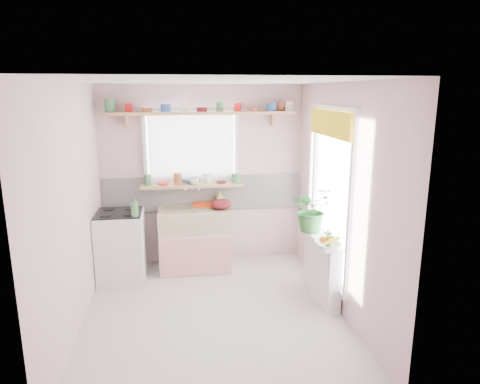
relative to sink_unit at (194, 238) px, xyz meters
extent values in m
plane|color=beige|center=(0.15, -1.29, -0.43)|extent=(3.20, 3.20, 0.00)
plane|color=white|center=(0.15, -1.29, 2.07)|extent=(3.20, 3.20, 0.00)
plane|color=beige|center=(0.15, 0.31, 0.82)|extent=(2.80, 0.00, 2.80)
plane|color=beige|center=(0.15, -2.89, 0.82)|extent=(2.80, 0.00, 2.80)
plane|color=beige|center=(-1.25, -1.29, 0.82)|extent=(0.00, 3.20, 3.20)
plane|color=beige|center=(1.55, -1.29, 0.82)|extent=(0.00, 3.20, 3.20)
cube|color=white|center=(0.15, 0.29, 0.57)|extent=(2.74, 0.03, 0.50)
cube|color=pink|center=(0.15, 0.29, 0.37)|extent=(2.74, 0.02, 0.12)
cube|color=white|center=(0.00, 0.30, 1.22)|extent=(1.20, 0.01, 1.00)
cube|color=white|center=(0.00, 0.24, 1.22)|extent=(1.15, 0.02, 0.95)
cube|color=white|center=(1.54, -1.09, 0.82)|extent=(0.01, 1.10, 1.90)
cube|color=yellow|center=(1.46, -1.09, 1.63)|extent=(0.03, 1.20, 0.28)
cube|color=white|center=(0.00, 0.01, -0.16)|extent=(0.85, 0.55, 0.55)
cube|color=#E94444|center=(0.00, -0.27, -0.16)|extent=(0.95, 0.02, 0.53)
cube|color=beige|center=(0.00, 0.01, 0.27)|extent=(0.95, 0.55, 0.30)
cylinder|color=silver|center=(0.00, 0.26, 0.67)|extent=(0.03, 0.22, 0.03)
cube|color=white|center=(-0.95, -0.24, 0.02)|extent=(0.58, 0.58, 0.90)
cube|color=black|center=(-0.95, -0.24, 0.47)|extent=(0.56, 0.56, 0.02)
cylinder|color=black|center=(-1.09, -0.38, 0.49)|extent=(0.14, 0.14, 0.01)
cylinder|color=black|center=(-0.81, -0.38, 0.49)|extent=(0.14, 0.14, 0.01)
cylinder|color=black|center=(-1.09, -0.10, 0.49)|extent=(0.14, 0.14, 0.01)
cylinder|color=black|center=(-0.81, -0.10, 0.49)|extent=(0.14, 0.14, 0.01)
cube|color=white|center=(1.45, -1.09, -0.06)|extent=(0.15, 0.90, 0.75)
cube|color=white|center=(1.42, -1.09, 0.33)|extent=(0.22, 0.95, 0.03)
cube|color=tan|center=(0.00, 0.19, 0.71)|extent=(1.40, 0.22, 0.04)
cube|color=tan|center=(0.15, 0.18, 1.69)|extent=(2.52, 0.24, 0.04)
cylinder|color=#3F7F4C|center=(-1.03, 0.18, 1.77)|extent=(0.11, 0.11, 0.12)
cylinder|color=red|center=(-0.79, 0.18, 1.77)|extent=(0.11, 0.11, 0.12)
cylinder|color=#A55133|center=(-0.56, 0.18, 1.74)|extent=(0.11, 0.11, 0.06)
cylinder|color=#3359A5|center=(-0.32, 0.18, 1.77)|extent=(0.11, 0.11, 0.12)
cylinder|color=silver|center=(-0.09, 0.18, 1.77)|extent=(0.11, 0.11, 0.12)
cylinder|color=#590F14|center=(0.15, 0.18, 1.74)|extent=(0.11, 0.11, 0.06)
cylinder|color=#3F7F4C|center=(0.39, 0.18, 1.77)|extent=(0.11, 0.11, 0.12)
cylinder|color=red|center=(0.62, 0.18, 1.77)|extent=(0.11, 0.11, 0.12)
cylinder|color=#A55133|center=(0.86, 0.18, 1.74)|extent=(0.11, 0.11, 0.06)
cylinder|color=#3359A5|center=(1.09, 0.18, 1.77)|extent=(0.11, 0.11, 0.12)
cylinder|color=silver|center=(1.33, 0.18, 1.77)|extent=(0.11, 0.11, 0.12)
cylinder|color=#3F7F4C|center=(-0.62, 0.19, 0.79)|extent=(0.11, 0.11, 0.12)
cylinder|color=red|center=(-0.41, 0.19, 0.79)|extent=(0.11, 0.11, 0.12)
cylinder|color=#A55133|center=(-0.21, 0.19, 0.76)|extent=(0.11, 0.11, 0.06)
cylinder|color=#3359A5|center=(0.00, 0.19, 0.79)|extent=(0.11, 0.11, 0.12)
cylinder|color=silver|center=(0.21, 0.19, 0.79)|extent=(0.11, 0.11, 0.12)
cylinder|color=#590F14|center=(0.41, 0.19, 0.76)|extent=(0.11, 0.11, 0.06)
cylinder|color=#3F7F4C|center=(0.62, 0.19, 0.79)|extent=(0.11, 0.11, 0.12)
cube|color=#E44314|center=(0.18, 0.18, 0.44)|extent=(0.38, 0.30, 0.04)
ellipsoid|color=#5A0F15|center=(0.38, -0.03, 0.48)|extent=(0.30, 0.30, 0.13)
imported|color=#29662A|center=(1.36, -0.90, 0.62)|extent=(0.60, 0.56, 0.54)
imported|color=silver|center=(1.36, -1.49, 0.38)|extent=(0.27, 0.27, 0.07)
imported|color=#336729|center=(1.36, -1.49, 0.44)|extent=(0.11, 0.08, 0.20)
imported|color=#D0C75C|center=(0.37, 0.21, 0.51)|extent=(0.10, 0.10, 0.18)
imported|color=beige|center=(0.03, 0.13, 0.78)|extent=(0.13, 0.13, 0.10)
imported|color=#315BA2|center=(-0.03, 0.25, 0.76)|extent=(0.26, 0.26, 0.06)
imported|color=#B65638|center=(1.23, 0.24, 1.79)|extent=(0.19, 0.19, 0.16)
imported|color=#408143|center=(-0.73, -0.46, 0.61)|extent=(0.11, 0.11, 0.25)
sphere|color=orange|center=(1.36, -1.49, 0.43)|extent=(0.08, 0.08, 0.08)
sphere|color=orange|center=(1.42, -1.46, 0.43)|extent=(0.08, 0.08, 0.08)
sphere|color=orange|center=(1.31, -1.47, 0.43)|extent=(0.08, 0.08, 0.08)
cylinder|color=yellow|center=(1.38, -1.54, 0.44)|extent=(0.18, 0.04, 0.10)
camera|label=1|loc=(-0.19, -5.60, 1.97)|focal=32.00mm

